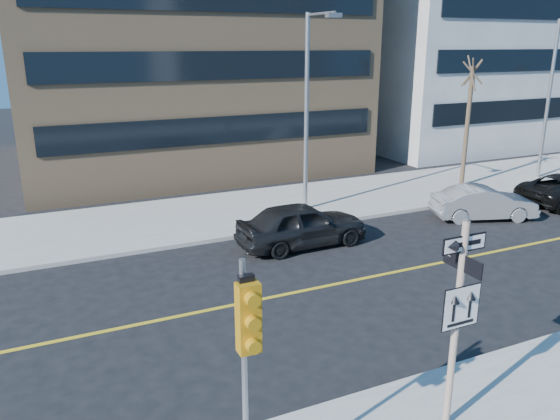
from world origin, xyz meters
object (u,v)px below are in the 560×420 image
parked_car_a (302,224)px  streetlight_b (554,89)px  street_tree_west (472,76)px  sign_pole (457,314)px  traffic_signal (248,337)px  parked_car_b (484,203)px  streetlight_a (309,101)px

parked_car_a → streetlight_b: bearing=-79.2°
streetlight_b → street_tree_west: (-5.00, 0.54, 0.77)m
sign_pole → traffic_signal: 4.05m
traffic_signal → parked_car_b: 17.38m
traffic_signal → parked_car_a: (5.99, 10.04, -2.22)m
traffic_signal → parked_car_b: traffic_signal is taller
traffic_signal → street_tree_west: (17.00, 13.96, 2.50)m
streetlight_b → street_tree_west: size_ratio=1.26×
traffic_signal → streetlight_a: bearing=59.2°
streetlight_a → street_tree_west: size_ratio=1.26×
sign_pole → street_tree_west: (13.00, 13.81, 3.09)m
parked_car_a → parked_car_b: 8.26m
street_tree_west → traffic_signal: bearing=-140.6°
parked_car_b → street_tree_west: size_ratio=0.66×
sign_pole → parked_car_b: size_ratio=0.97×
parked_car_a → streetlight_a: size_ratio=0.59×
traffic_signal → streetlight_a: size_ratio=0.50×
sign_pole → streetlight_b: streetlight_b is taller
streetlight_a → streetlight_b: size_ratio=1.00×
sign_pole → traffic_signal: size_ratio=1.02×
parked_car_b → street_tree_west: bearing=-13.6°
parked_car_b → streetlight_b: size_ratio=0.52×
traffic_signal → street_tree_west: bearing=39.4°
traffic_signal → streetlight_b: (22.00, 13.42, 1.73)m
parked_car_b → street_tree_west: (2.76, 4.27, 4.84)m
sign_pole → parked_car_a: sign_pole is taller
sign_pole → streetlight_a: size_ratio=0.51×
parked_car_b → streetlight_a: size_ratio=0.52×
streetlight_b → parked_car_a: bearing=-168.1°
parked_car_b → streetlight_b: 9.52m
parked_car_a → parked_car_b: parked_car_a is taller
traffic_signal → street_tree_west: 22.14m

